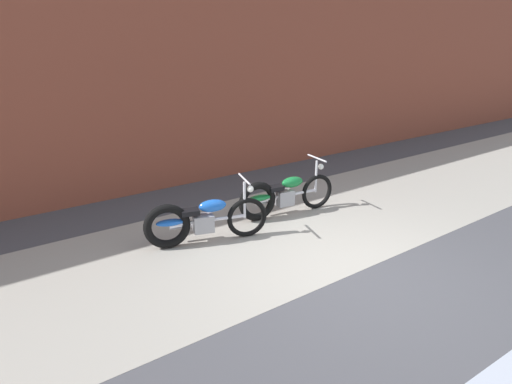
# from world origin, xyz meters

# --- Properties ---
(ground_plane) EXTENTS (80.00, 80.00, 0.00)m
(ground_plane) POSITION_xyz_m (0.00, 0.00, 0.00)
(ground_plane) COLOR #47474C
(sidewalk_slab) EXTENTS (36.00, 3.50, 0.01)m
(sidewalk_slab) POSITION_xyz_m (0.00, 1.75, 0.00)
(sidewalk_slab) COLOR #9E998E
(sidewalk_slab) RESTS_ON ground
(brick_building_wall) EXTENTS (36.00, 0.50, 4.89)m
(brick_building_wall) POSITION_xyz_m (0.00, 5.20, 2.44)
(brick_building_wall) COLOR brown
(brick_building_wall) RESTS_ON ground
(motorcycle_blue) EXTENTS (1.95, 0.81, 1.03)m
(motorcycle_blue) POSITION_xyz_m (-1.35, 2.11, 0.40)
(motorcycle_blue) COLOR black
(motorcycle_blue) RESTS_ON ground
(motorcycle_green) EXTENTS (2.00, 0.63, 1.03)m
(motorcycle_green) POSITION_xyz_m (0.44, 2.26, 0.40)
(motorcycle_green) COLOR black
(motorcycle_green) RESTS_ON ground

